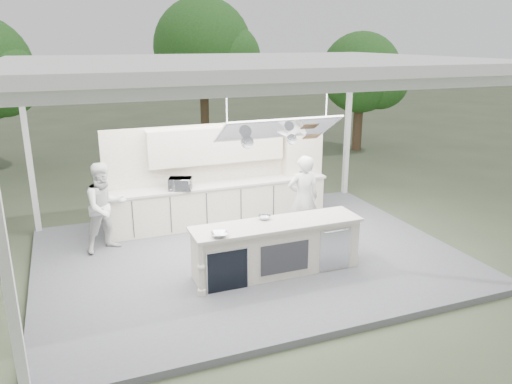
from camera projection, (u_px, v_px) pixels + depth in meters
name	position (u px, v px, depth m)	size (l,w,h in m)	color
ground	(249.00, 260.00, 9.88)	(90.00, 90.00, 0.00)	#455137
stage_deck	(249.00, 257.00, 9.87)	(8.00, 6.00, 0.12)	#5A5A5E
tent	(248.00, 67.00, 8.78)	(8.20, 6.20, 3.86)	white
demo_island	(276.00, 248.00, 8.96)	(3.10, 0.79, 0.95)	white
back_counter	(220.00, 203.00, 11.40)	(5.08, 0.72, 0.95)	white
back_wall_unit	(234.00, 158.00, 11.46)	(5.05, 0.48, 2.25)	white
tree_cluster	(147.00, 65.00, 17.56)	(19.55, 9.40, 5.85)	#483A24
head_chef	(303.00, 198.00, 10.32)	(0.66, 0.43, 1.82)	silver
sous_chef	(105.00, 207.00, 9.81)	(0.87, 0.68, 1.80)	silver
toaster_oven	(180.00, 184.00, 10.72)	(0.48, 0.33, 0.27)	silver
bowl_large	(219.00, 235.00, 8.21)	(0.29, 0.29, 0.07)	silver
bowl_small	(264.00, 217.00, 9.00)	(0.23, 0.23, 0.07)	silver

